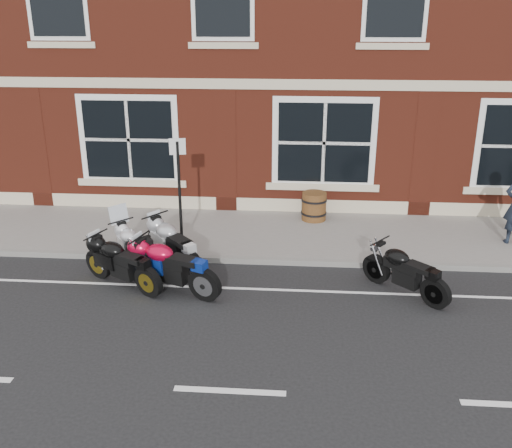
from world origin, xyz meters
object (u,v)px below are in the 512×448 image
(moto_sport_red, at_px, (170,264))
(moto_sport_silver, at_px, (175,244))
(moto_touring_silver, at_px, (135,246))
(moto_naked_black, at_px, (405,269))
(moto_sport_black, at_px, (122,261))
(parking_sign, at_px, (179,186))
(barrel_planter, at_px, (314,206))

(moto_sport_red, height_order, moto_sport_silver, moto_sport_silver)
(moto_touring_silver, distance_m, moto_naked_black, 5.42)
(moto_touring_silver, xyz_separation_m, moto_sport_black, (-0.04, -0.77, 0.01))
(moto_naked_black, bearing_deg, moto_sport_black, 136.90)
(moto_touring_silver, xyz_separation_m, moto_sport_red, (0.95, -0.92, 0.04))
(moto_sport_red, xyz_separation_m, parking_sign, (-0.17, 1.93, 0.98))
(moto_sport_red, bearing_deg, moto_touring_silver, 69.15)
(moto_sport_black, distance_m, barrel_planter, 5.35)
(moto_sport_red, relative_size, moto_sport_silver, 1.18)
(moto_naked_black, distance_m, barrel_planter, 4.05)
(moto_sport_black, distance_m, moto_sport_silver, 1.23)
(parking_sign, bearing_deg, moto_sport_black, -127.31)
(moto_sport_silver, height_order, parking_sign, parking_sign)
(moto_touring_silver, relative_size, moto_sport_silver, 0.97)
(barrel_planter, height_order, parking_sign, parking_sign)
(moto_sport_red, relative_size, barrel_planter, 2.86)
(moto_sport_black, bearing_deg, moto_naked_black, -57.85)
(moto_touring_silver, relative_size, moto_naked_black, 1.12)
(moto_sport_silver, bearing_deg, moto_naked_black, -50.90)
(barrel_planter, relative_size, parking_sign, 0.29)
(moto_sport_red, height_order, parking_sign, parking_sign)
(moto_sport_silver, bearing_deg, barrel_planter, 3.81)
(parking_sign, bearing_deg, moto_sport_red, -97.59)
(moto_sport_black, bearing_deg, barrel_planter, -13.69)
(moto_sport_silver, height_order, barrel_planter, moto_sport_silver)
(moto_touring_silver, relative_size, parking_sign, 0.68)
(moto_sport_silver, relative_size, parking_sign, 0.70)
(moto_touring_silver, height_order, barrel_planter, moto_touring_silver)
(moto_sport_red, bearing_deg, parking_sign, 28.42)
(parking_sign, bearing_deg, barrel_planter, 21.53)
(moto_touring_silver, xyz_separation_m, moto_sport_silver, (0.81, 0.12, 0.04))
(moto_touring_silver, relative_size, barrel_planter, 2.34)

